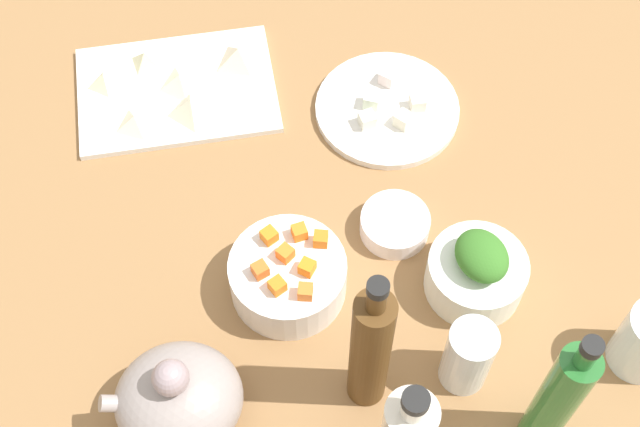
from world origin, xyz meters
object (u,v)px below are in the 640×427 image
bottle_2 (370,350)px  drinking_glass_2 (468,356)px  plate_tofu (387,109)px  cutting_board (177,90)px  bowl_small_side (395,225)px  bowl_greens (476,275)px  teapot (178,399)px  bottle_0 (558,398)px  bowl_carrots (288,277)px

bottle_2 → drinking_glass_2: 13.87cm
plate_tofu → drinking_glass_2: drinking_glass_2 is taller
cutting_board → plate_tofu: (-30.75, 8.57, 0.10)cm
plate_tofu → drinking_glass_2: (-1.19, 42.18, 5.04)cm
cutting_board → bowl_small_side: bearing=133.7°
bowl_greens → cutting_board: bearing=-47.1°
plate_tofu → teapot: teapot is taller
teapot → bottle_0: size_ratio=0.63×
bowl_greens → bowl_small_side: (8.54, -9.95, -1.49)cm
cutting_board → bowl_carrots: size_ratio=1.95×
bottle_2 → bottle_0: bearing=156.2°
bowl_greens → bowl_carrots: bowl_carrots is taller
bowl_greens → teapot: bearing=16.6°
cutting_board → bottle_2: 55.73cm
bowl_small_side → drinking_glass_2: size_ratio=0.84×
cutting_board → teapot: (2.70, 50.56, 4.90)cm
plate_tofu → bottle_0: bearing=99.3°
plate_tofu → teapot: 53.91cm
bowl_greens → bottle_2: (16.51, 11.80, 9.17)cm
cutting_board → plate_tofu: 31.92cm
teapot → drinking_glass_2: teapot is taller
teapot → drinking_glass_2: bearing=179.7°
bowl_small_side → bowl_greens: bearing=130.6°
cutting_board → bowl_greens: bowl_greens is taller
cutting_board → bottle_2: bearing=111.2°
bowl_small_side → plate_tofu: bearing=-98.4°
bowl_carrots → bottle_2: (-7.52, 15.24, 9.06)cm
drinking_glass_2 → cutting_board: bearing=-57.8°
bowl_greens → bowl_carrots: (24.03, -3.43, 0.11)cm
bowl_carrots → teapot: bearing=45.2°
bowl_small_side → teapot: size_ratio=0.57×
cutting_board → drinking_glass_2: size_ratio=2.62×
bowl_carrots → bottle_0: size_ratio=0.58×
plate_tofu → bowl_carrots: bowl_carrots is taller
cutting_board → drinking_glass_2: drinking_glass_2 is taller
bottle_0 → cutting_board: bearing=-56.6°
teapot → bottle_0: bottle_0 is taller
bowl_carrots → teapot: teapot is taller
bowl_greens → teapot: (38.95, 11.59, 2.34)cm
bowl_greens → drinking_glass_2: drinking_glass_2 is taller
bowl_small_side → teapot: bearing=35.3°
bottle_0 → bottle_2: (19.34, -8.54, 0.68)cm
cutting_board → bottle_2: size_ratio=1.05×
drinking_glass_2 → bowl_small_side: bearing=-79.0°
bottle_0 → plate_tofu: bearing=-80.7°
bowl_small_side → bottle_0: 33.87cm
bowl_carrots → plate_tofu: bearing=-124.5°
bowl_carrots → bottle_0: bottle_0 is taller
cutting_board → drinking_glass_2: 60.18cm
bowl_carrots → drinking_glass_2: (-19.73, 15.21, 2.46)cm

